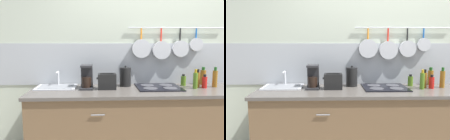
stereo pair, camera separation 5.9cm
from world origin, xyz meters
TOP-DOWN VIEW (x-y plane):
  - wall_back at (0.00, 0.37)m, footprint 7.20×0.15m
  - cabinet_base at (0.00, -0.00)m, footprint 3.04×0.64m
  - countertop at (0.00, 0.00)m, footprint 3.08×0.66m
  - sink_basin at (-1.27, 0.15)m, footprint 0.47×0.33m
  - coffee_maker at (-0.90, 0.11)m, footprint 0.15×0.21m
  - toaster at (-0.65, 0.05)m, footprint 0.23×0.14m
  - kettle at (-0.42, 0.21)m, footprint 0.14×0.14m
  - cooktop at (-0.03, 0.09)m, footprint 0.52×0.45m
  - bottle_vinegar at (0.32, 0.21)m, footprint 0.06×0.06m
  - bottle_hot_sauce at (0.39, 0.01)m, footprint 0.05×0.05m
  - bottle_sesame_oil at (0.45, 0.09)m, footprint 0.05×0.05m
  - bottle_dish_soap at (0.52, 0.05)m, footprint 0.06×0.06m
  - bottle_olive_oil at (0.59, 0.25)m, footprint 0.07×0.07m
  - bottle_cooking_wine at (0.67, 0.09)m, footprint 0.06×0.06m

SIDE VIEW (x-z plane):
  - cabinet_base at x=0.00m, z-range 0.00..0.85m
  - countertop at x=0.00m, z-range 0.85..0.88m
  - cooktop at x=-0.03m, z-range 0.88..0.89m
  - sink_basin at x=-1.27m, z-range 0.80..0.99m
  - bottle_vinegar at x=0.32m, z-range 0.87..1.02m
  - bottle_dish_soap at x=0.52m, z-range 0.87..1.04m
  - toaster at x=-0.65m, z-range 0.88..1.07m
  - bottle_sesame_oil at x=0.45m, z-range 0.87..1.09m
  - bottle_olive_oil at x=0.59m, z-range 0.87..1.10m
  - bottle_hot_sauce at x=0.39m, z-range 0.87..1.10m
  - bottle_cooking_wine at x=0.67m, z-range 0.87..1.11m
  - kettle at x=-0.42m, z-range 0.87..1.13m
  - coffee_maker at x=-0.90m, z-range 0.86..1.14m
  - wall_back at x=0.00m, z-range -0.03..2.57m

